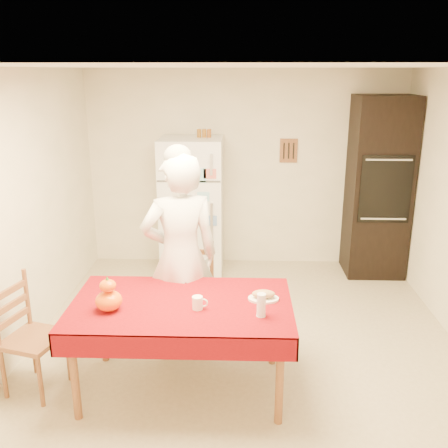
{
  "coord_description": "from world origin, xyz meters",
  "views": [
    {
      "loc": [
        -0.05,
        -4.07,
        2.48
      ],
      "look_at": [
        -0.2,
        0.2,
        1.15
      ],
      "focal_mm": 40.0,
      "sensor_mm": 36.0,
      "label": 1
    }
  ],
  "objects_px": {
    "coffee_mug": "(197,303)",
    "pumpkin_lower": "(109,301)",
    "chair_left": "(26,331)",
    "chair_far": "(191,289)",
    "dining_table": "(181,311)",
    "seated_woman": "(180,258)",
    "refrigerator": "(192,207)",
    "oven_cabinet": "(378,188)",
    "bread_plate": "(263,299)",
    "wine_glass": "(261,305)"
  },
  "relations": [
    {
      "from": "coffee_mug",
      "to": "pumpkin_lower",
      "type": "relative_size",
      "value": 0.5
    },
    {
      "from": "pumpkin_lower",
      "to": "chair_left",
      "type": "bearing_deg",
      "value": 171.24
    },
    {
      "from": "chair_far",
      "to": "pumpkin_lower",
      "type": "bearing_deg",
      "value": -112.22
    },
    {
      "from": "dining_table",
      "to": "chair_left",
      "type": "xyz_separation_m",
      "value": [
        -1.23,
        -0.02,
        -0.18
      ]
    },
    {
      "from": "chair_far",
      "to": "seated_woman",
      "type": "xyz_separation_m",
      "value": [
        -0.06,
        -0.28,
        0.41
      ]
    },
    {
      "from": "refrigerator",
      "to": "coffee_mug",
      "type": "bearing_deg",
      "value": -83.72
    },
    {
      "from": "pumpkin_lower",
      "to": "oven_cabinet",
      "type": "bearing_deg",
      "value": 45.15
    },
    {
      "from": "refrigerator",
      "to": "bread_plate",
      "type": "height_order",
      "value": "refrigerator"
    },
    {
      "from": "pumpkin_lower",
      "to": "bread_plate",
      "type": "height_order",
      "value": "pumpkin_lower"
    },
    {
      "from": "pumpkin_lower",
      "to": "chair_far",
      "type": "bearing_deg",
      "value": 61.57
    },
    {
      "from": "dining_table",
      "to": "coffee_mug",
      "type": "relative_size",
      "value": 17.0
    },
    {
      "from": "bread_plate",
      "to": "wine_glass",
      "type": "bearing_deg",
      "value": -96.15
    },
    {
      "from": "coffee_mug",
      "to": "wine_glass",
      "type": "relative_size",
      "value": 0.57
    },
    {
      "from": "pumpkin_lower",
      "to": "dining_table",
      "type": "bearing_deg",
      "value": 14.36
    },
    {
      "from": "dining_table",
      "to": "chair_left",
      "type": "distance_m",
      "value": 1.25
    },
    {
      "from": "refrigerator",
      "to": "wine_glass",
      "type": "bearing_deg",
      "value": -74.26
    },
    {
      "from": "dining_table",
      "to": "coffee_mug",
      "type": "distance_m",
      "value": 0.2
    },
    {
      "from": "dining_table",
      "to": "pumpkin_lower",
      "type": "height_order",
      "value": "pumpkin_lower"
    },
    {
      "from": "chair_left",
      "to": "seated_woman",
      "type": "height_order",
      "value": "seated_woman"
    },
    {
      "from": "wine_glass",
      "to": "dining_table",
      "type": "bearing_deg",
      "value": 162.3
    },
    {
      "from": "oven_cabinet",
      "to": "dining_table",
      "type": "bearing_deg",
      "value": -130.07
    },
    {
      "from": "bread_plate",
      "to": "oven_cabinet",
      "type": "bearing_deg",
      "value": 58.66
    },
    {
      "from": "refrigerator",
      "to": "oven_cabinet",
      "type": "height_order",
      "value": "oven_cabinet"
    },
    {
      "from": "dining_table",
      "to": "bread_plate",
      "type": "bearing_deg",
      "value": 6.81
    },
    {
      "from": "pumpkin_lower",
      "to": "wine_glass",
      "type": "relative_size",
      "value": 1.14
    },
    {
      "from": "refrigerator",
      "to": "pumpkin_lower",
      "type": "distance_m",
      "value": 2.65
    },
    {
      "from": "chair_far",
      "to": "pumpkin_lower",
      "type": "height_order",
      "value": "chair_far"
    },
    {
      "from": "dining_table",
      "to": "bread_plate",
      "type": "height_order",
      "value": "bread_plate"
    },
    {
      "from": "coffee_mug",
      "to": "wine_glass",
      "type": "bearing_deg",
      "value": -11.68
    },
    {
      "from": "chair_left",
      "to": "pumpkin_lower",
      "type": "bearing_deg",
      "value": -82.85
    },
    {
      "from": "coffee_mug",
      "to": "refrigerator",
      "type": "bearing_deg",
      "value": 96.28
    },
    {
      "from": "seated_woman",
      "to": "pumpkin_lower",
      "type": "bearing_deg",
      "value": 39.43
    },
    {
      "from": "oven_cabinet",
      "to": "dining_table",
      "type": "distance_m",
      "value": 3.33
    },
    {
      "from": "refrigerator",
      "to": "dining_table",
      "type": "distance_m",
      "value": 2.49
    },
    {
      "from": "refrigerator",
      "to": "seated_woman",
      "type": "bearing_deg",
      "value": -87.52
    },
    {
      "from": "refrigerator",
      "to": "bread_plate",
      "type": "distance_m",
      "value": 2.53
    },
    {
      "from": "refrigerator",
      "to": "chair_far",
      "type": "height_order",
      "value": "refrigerator"
    },
    {
      "from": "dining_table",
      "to": "wine_glass",
      "type": "bearing_deg",
      "value": -17.7
    },
    {
      "from": "seated_woman",
      "to": "bread_plate",
      "type": "bearing_deg",
      "value": 129.65
    },
    {
      "from": "bread_plate",
      "to": "coffee_mug",
      "type": "bearing_deg",
      "value": -161.07
    },
    {
      "from": "coffee_mug",
      "to": "chair_far",
      "type": "bearing_deg",
      "value": 98.75
    },
    {
      "from": "oven_cabinet",
      "to": "pumpkin_lower",
      "type": "height_order",
      "value": "oven_cabinet"
    },
    {
      "from": "dining_table",
      "to": "coffee_mug",
      "type": "bearing_deg",
      "value": -35.5
    },
    {
      "from": "pumpkin_lower",
      "to": "bread_plate",
      "type": "bearing_deg",
      "value": 10.27
    },
    {
      "from": "oven_cabinet",
      "to": "chair_far",
      "type": "distance_m",
      "value": 2.8
    },
    {
      "from": "oven_cabinet",
      "to": "bread_plate",
      "type": "relative_size",
      "value": 9.17
    },
    {
      "from": "coffee_mug",
      "to": "bread_plate",
      "type": "bearing_deg",
      "value": 18.93
    },
    {
      "from": "seated_woman",
      "to": "refrigerator",
      "type": "bearing_deg",
      "value": -104.09
    },
    {
      "from": "refrigerator",
      "to": "coffee_mug",
      "type": "height_order",
      "value": "refrigerator"
    },
    {
      "from": "chair_left",
      "to": "seated_woman",
      "type": "bearing_deg",
      "value": -48.09
    }
  ]
}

